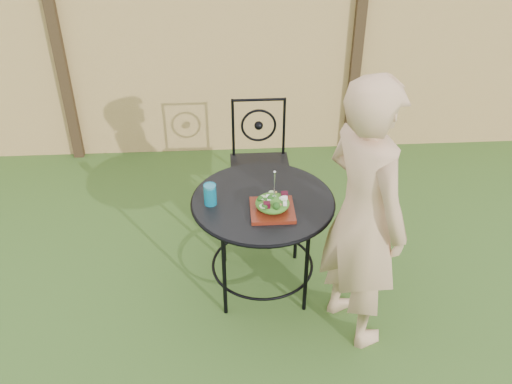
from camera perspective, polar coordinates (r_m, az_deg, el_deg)
ground at (r=3.88m, az=-4.08°, el=-12.11°), size 60.00×60.00×0.00m
fence at (r=5.21m, az=-4.55°, el=13.38°), size 8.00×0.12×1.90m
patio_table at (r=3.70m, az=0.68°, el=-2.52°), size 0.92×0.92×0.72m
patio_chair at (r=4.46m, az=0.38°, el=3.28°), size 0.46×0.46×0.95m
diner at (r=3.30m, az=10.70°, el=-2.40°), size 0.65×0.75×1.73m
salad_plate at (r=3.51m, az=1.64°, el=-1.82°), size 0.27×0.27×0.02m
salad at (r=3.48m, az=1.65°, el=-1.13°), size 0.21×0.21×0.08m
fork at (r=3.41m, az=1.85°, el=0.66°), size 0.01×0.01×0.18m
drinking_glass at (r=3.56m, az=-4.61°, el=-0.24°), size 0.08×0.08×0.14m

